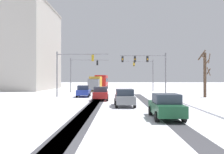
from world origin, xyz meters
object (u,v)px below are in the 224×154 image
Objects in this scene: bus_oncoming at (102,81)px; bare_tree_sidewalk_mid at (205,73)px; traffic_signal_near_left at (72,65)px; car_dark_green_fourth at (166,106)px; box_truck_delivery at (95,83)px; car_red_second at (101,93)px; traffic_signal_far_right at (146,70)px; car_grey_third at (124,98)px; traffic_signal_far_left at (82,69)px; office_building_far_left_block at (9,48)px; car_blue_lead at (84,91)px; traffic_signal_near_right at (147,64)px.

bus_oncoming is 1.65× the size of bare_tree_sidewalk_mid.
traffic_signal_near_left is 23.72m from bus_oncoming.
box_truck_delivery reaches higher than car_dark_green_fourth.
bare_tree_sidewalk_mid reaches higher than car_red_second.
box_truck_delivery is at bearing 176.95° from traffic_signal_far_right.
car_grey_third is at bearing -57.42° from traffic_signal_near_left.
car_red_second is 0.62× the size of bare_tree_sidewalk_mid.
car_grey_third is (2.65, -6.01, 0.00)m from car_red_second.
bare_tree_sidewalk_mid is (18.85, -10.88, -1.08)m from traffic_signal_far_left.
office_building_far_left_block is at bearing 149.11° from bare_tree_sidewalk_mid.
traffic_signal_near_left is 1.83× the size of car_dark_green_fourth.
car_grey_third is at bearing -66.21° from car_red_second.
traffic_signal_far_right is 1.58× the size of car_dark_green_fourth.
traffic_signal_far_left is 11.05m from car_blue_lead.
office_building_far_left_block is at bearing 126.07° from car_dark_green_fourth.
traffic_signal_far_left is at bearing 108.79° from car_grey_third.
car_red_second is 13.59m from car_dark_green_fourth.
office_building_far_left_block reaches higher than traffic_signal_near_left.
bus_oncoming is at bearing 99.32° from car_dark_green_fourth.
bare_tree_sidewalk_mid is (16.67, -15.25, 1.78)m from box_truck_delivery.
office_building_far_left_block is (-29.12, 39.97, 9.26)m from car_dark_green_fourth.
traffic_signal_far_right is at bearing -14.38° from office_building_far_left_block.
traffic_signal_far_left reaches higher than box_truck_delivery.
bare_tree_sidewalk_mid is at bearing 42.31° from car_grey_third.
traffic_signal_far_right is 26.01m from car_grey_third.
car_red_second is (4.63, -15.40, -3.68)m from traffic_signal_far_left.
car_red_second and car_dark_green_fourth have the same top height.
traffic_signal_near_right is at bearing 13.06° from car_blue_lead.
bare_tree_sidewalk_mid is (6.37, -14.70, -0.98)m from traffic_signal_far_right.
traffic_signal_far_left is 1.03× the size of traffic_signal_near_right.
car_red_second is 28.72m from bus_oncoming.
traffic_signal_far_right is at bearing 48.45° from traffic_signal_near_left.
traffic_signal_far_left is 10.16m from traffic_signal_near_left.
traffic_signal_far_right is 0.97× the size of bare_tree_sidewalk_mid.
car_red_second is 6.57m from car_grey_third.
traffic_signal_near_right is at bearing -33.26° from office_building_far_left_block.
traffic_signal_far_left is 0.96× the size of traffic_signal_near_left.
car_dark_green_fourth is at bearing -76.84° from box_truck_delivery.
car_red_second is 19.93m from box_truck_delivery.
office_building_far_left_block reaches higher than car_blue_lead.
car_dark_green_fourth is (9.65, -17.82, -3.70)m from traffic_signal_near_left.
traffic_signal_near_left is 1.12× the size of bare_tree_sidewalk_mid.
box_truck_delivery is at bearing 63.45° from traffic_signal_far_left.
traffic_signal_near_left reaches higher than box_truck_delivery.
traffic_signal_far_right reaches higher than car_red_second.
bare_tree_sidewalk_mid is at bearing -29.99° from traffic_signal_far_left.
bus_oncoming is 23.80m from office_building_far_left_block.
traffic_signal_near_right is 10.63m from car_red_second.
car_dark_green_fourth is 0.20× the size of office_building_far_left_block.
bus_oncoming reaches higher than car_blue_lead.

